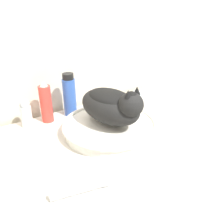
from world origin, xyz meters
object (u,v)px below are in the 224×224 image
cat (112,105)px  spray_bottle_trigger (46,103)px  shampoo_bottle_tall (69,95)px  deodorant_stick (26,114)px  cream_tube (80,189)px  faucet (135,99)px

cat → spray_bottle_trigger: 0.32m
shampoo_bottle_tall → spray_bottle_trigger: shampoo_bottle_tall is taller
shampoo_bottle_tall → deodorant_stick: 0.22m
cream_tube → deodorant_stick: bearing=89.8°
faucet → deodorant_stick: 0.52m
shampoo_bottle_tall → cat: bearing=-77.0°
cat → deodorant_stick: bearing=-146.0°
cat → shampoo_bottle_tall: 0.27m
cat → cream_tube: cat is taller
faucet → cream_tube: size_ratio=0.70×
spray_bottle_trigger → cat: bearing=-55.8°
faucet → deodorant_stick: bearing=-40.9°
spray_bottle_trigger → cream_tube: 0.50m
shampoo_bottle_tall → cream_tube: (-0.21, -0.49, -0.09)m
faucet → deodorant_stick: deodorant_stick is taller
faucet → shampoo_bottle_tall: bearing=-52.5°
spray_bottle_trigger → faucet: bearing=-21.6°
shampoo_bottle_tall → deodorant_stick: size_ratio=1.62×
deodorant_stick → spray_bottle_trigger: spray_bottle_trigger is taller
spray_bottle_trigger → shampoo_bottle_tall: bearing=0.0°
shampoo_bottle_tall → cream_tube: size_ratio=1.18×
faucet → spray_bottle_trigger: spray_bottle_trigger is taller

